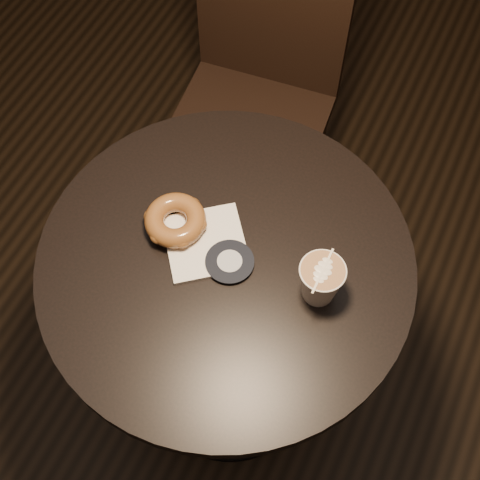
{
  "coord_description": "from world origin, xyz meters",
  "views": [
    {
      "loc": [
        0.27,
        -0.5,
        1.84
      ],
      "look_at": [
        0.01,
        0.03,
        0.79
      ],
      "focal_mm": 50.0,
      "sensor_mm": 36.0,
      "label": 1
    }
  ],
  "objects_px": {
    "chair": "(260,73)",
    "pastry_bag": "(206,243)",
    "doughnut": "(175,220)",
    "cafe_table": "(227,303)",
    "latte_cup": "(320,282)"
  },
  "relations": [
    {
      "from": "cafe_table",
      "to": "pastry_bag",
      "type": "distance_m",
      "value": 0.21
    },
    {
      "from": "cafe_table",
      "to": "doughnut",
      "type": "xyz_separation_m",
      "value": [
        -0.11,
        0.02,
        0.23
      ]
    },
    {
      "from": "doughnut",
      "to": "latte_cup",
      "type": "xyz_separation_m",
      "value": [
        0.29,
        -0.01,
        0.02
      ]
    },
    {
      "from": "pastry_bag",
      "to": "latte_cup",
      "type": "relative_size",
      "value": 1.58
    },
    {
      "from": "chair",
      "to": "doughnut",
      "type": "bearing_deg",
      "value": -87.07
    },
    {
      "from": "doughnut",
      "to": "latte_cup",
      "type": "relative_size",
      "value": 1.27
    },
    {
      "from": "doughnut",
      "to": "latte_cup",
      "type": "distance_m",
      "value": 0.29
    },
    {
      "from": "cafe_table",
      "to": "pastry_bag",
      "type": "bearing_deg",
      "value": 165.26
    },
    {
      "from": "pastry_bag",
      "to": "doughnut",
      "type": "relative_size",
      "value": 1.24
    },
    {
      "from": "pastry_bag",
      "to": "doughnut",
      "type": "xyz_separation_m",
      "value": [
        -0.07,
        0.01,
        0.02
      ]
    },
    {
      "from": "cafe_table",
      "to": "latte_cup",
      "type": "height_order",
      "value": "latte_cup"
    },
    {
      "from": "chair",
      "to": "pastry_bag",
      "type": "xyz_separation_m",
      "value": [
        0.16,
        -0.6,
        0.2
      ]
    },
    {
      "from": "cafe_table",
      "to": "latte_cup",
      "type": "distance_m",
      "value": 0.3
    },
    {
      "from": "pastry_bag",
      "to": "doughnut",
      "type": "distance_m",
      "value": 0.07
    },
    {
      "from": "cafe_table",
      "to": "latte_cup",
      "type": "xyz_separation_m",
      "value": [
        0.18,
        0.01,
        0.24
      ]
    }
  ]
}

